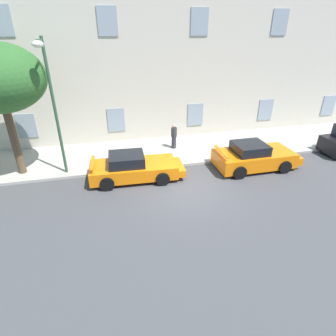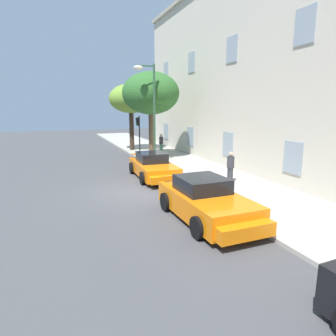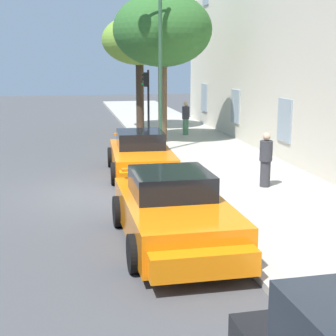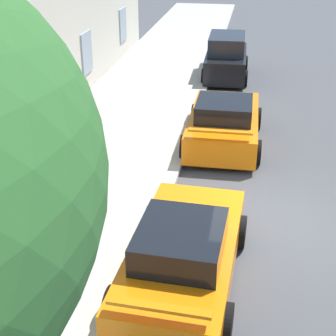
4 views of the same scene
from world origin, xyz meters
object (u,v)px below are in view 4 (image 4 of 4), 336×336
(sportscar_yellow_flank, at_px, (224,121))
(street_lamp, at_px, (44,114))
(sportscar_red_lead, at_px, (185,249))
(pedestrian_admiring, at_px, (73,158))
(hatchback_parked, at_px, (226,58))

(sportscar_yellow_flank, height_order, street_lamp, street_lamp)
(sportscar_red_lead, height_order, street_lamp, street_lamp)
(pedestrian_admiring, bearing_deg, hatchback_parked, -15.86)
(sportscar_yellow_flank, xyz_separation_m, street_lamp, (-10.07, 1.14, 3.89))
(street_lamp, bearing_deg, hatchback_parked, -2.47)
(street_lamp, xyz_separation_m, pedestrian_admiring, (6.30, 2.27, -3.60))
(sportscar_red_lead, xyz_separation_m, sportscar_yellow_flank, (6.54, -0.26, 0.03))
(sportscar_yellow_flank, relative_size, hatchback_parked, 1.19)
(hatchback_parked, distance_m, pedestrian_admiring, 10.95)
(sportscar_yellow_flank, bearing_deg, sportscar_red_lead, 177.69)
(sportscar_yellow_flank, bearing_deg, hatchback_parked, 3.46)
(sportscar_yellow_flank, distance_m, street_lamp, 10.85)
(street_lamp, height_order, pedestrian_admiring, street_lamp)
(sportscar_red_lead, distance_m, street_lamp, 5.35)
(sportscar_yellow_flank, distance_m, pedestrian_admiring, 5.08)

